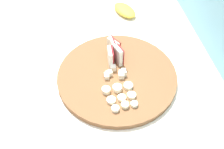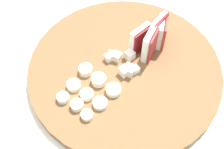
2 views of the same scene
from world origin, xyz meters
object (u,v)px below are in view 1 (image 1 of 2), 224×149
object	(u,v)px
apple_dice_pile	(116,73)
banana_slice_rows	(120,95)
apple_wedge_fan	(114,51)
cutting_board	(117,76)
banana_peel	(125,10)

from	to	relation	value
apple_dice_pile	banana_slice_rows	size ratio (longest dim) A/B	0.73
apple_wedge_fan	cutting_board	bearing A→B (deg)	-2.92
banana_peel	apple_wedge_fan	bearing A→B (deg)	-19.21
cutting_board	banana_peel	bearing A→B (deg)	164.20
apple_wedge_fan	apple_dice_pile	xyz separation A→B (m)	(0.08, -0.01, -0.02)
apple_wedge_fan	banana_slice_rows	distance (m)	0.17
cutting_board	banana_peel	distance (m)	0.36
cutting_board	apple_dice_pile	xyz separation A→B (m)	(0.00, -0.00, 0.02)
banana_slice_rows	banana_peel	xyz separation A→B (m)	(-0.44, 0.11, -0.01)
apple_wedge_fan	banana_slice_rows	bearing A→B (deg)	-3.96
cutting_board	apple_wedge_fan	world-z (taller)	apple_wedge_fan
apple_wedge_fan	banana_peel	xyz separation A→B (m)	(-0.27, 0.09, -0.04)
cutting_board	banana_peel	size ratio (longest dim) A/B	3.24
apple_wedge_fan	apple_dice_pile	world-z (taller)	apple_wedge_fan
apple_wedge_fan	apple_dice_pile	size ratio (longest dim) A/B	1.25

